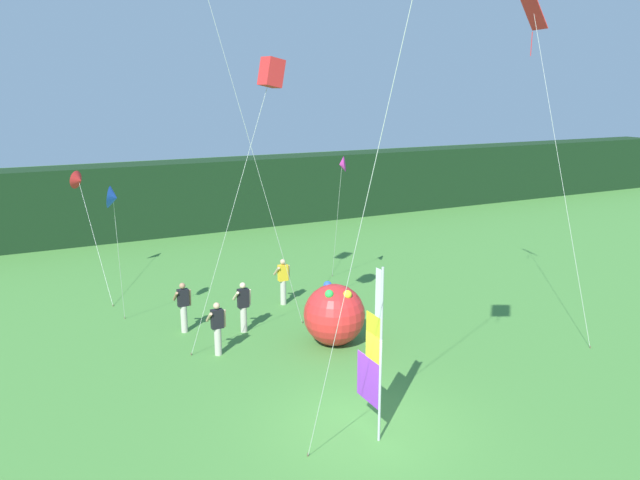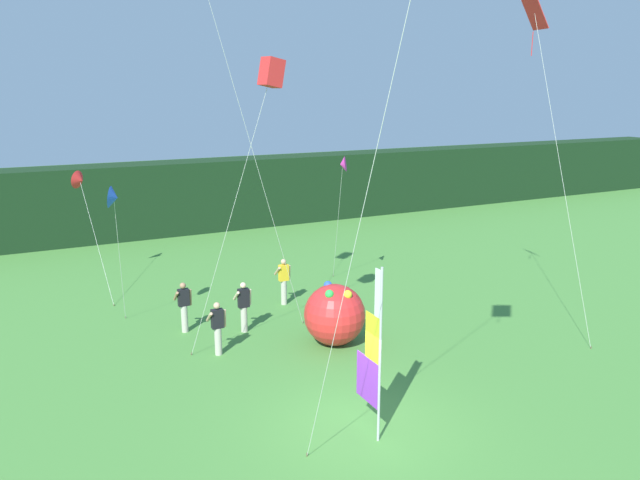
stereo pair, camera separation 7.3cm
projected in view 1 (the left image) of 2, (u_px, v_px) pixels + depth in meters
The scene contains 13 objects.
ground_plane at pixel (367, 427), 14.98m from camera, with size 120.00×120.00×0.00m, color #478438.
distant_treeline at pixel (152, 199), 34.29m from camera, with size 80.00×2.40×3.97m, color black.
banner_flag at pixel (374, 355), 14.20m from camera, with size 0.06×1.03×4.17m.
person_near_banner at pixel (243, 306), 20.64m from camera, with size 0.55×0.48×1.72m.
person_mid_field at pixel (283, 280), 23.28m from camera, with size 0.55×0.48×1.76m.
person_far_left at pixel (217, 327), 18.85m from camera, with size 0.55×0.48×1.68m.
person_far_right at pixel (183, 306), 20.62m from camera, with size 0.55×0.48×1.71m.
inflatable_balloon at pixel (334, 315), 19.65m from camera, with size 1.95×1.95×1.95m.
kite_red_diamond_1 at pixel (536, 30), 18.67m from camera, with size 1.50×2.75×10.57m.
kite_blue_delta_2 at pixel (113, 198), 19.40m from camera, with size 0.62×2.04×4.97m.
kite_magenta_delta_3 at pixel (342, 165), 23.70m from camera, with size 1.01×2.41×5.42m.
kite_red_delta_4 at pixel (79, 181), 24.96m from camera, with size 0.86×3.78×4.72m.
kite_red_box_5 at pixel (271, 74), 16.54m from camera, with size 2.47×1.98×8.73m.
Camera 1 is at (-7.15, -11.50, 7.91)m, focal length 35.04 mm.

